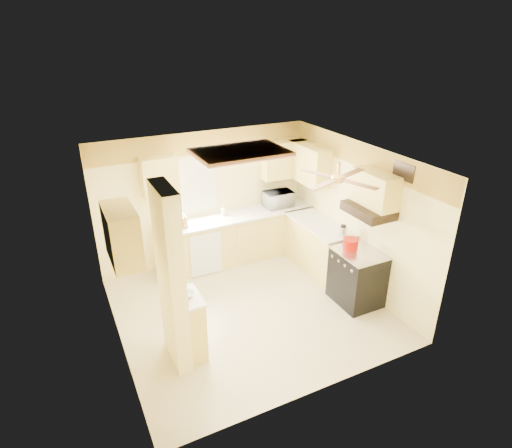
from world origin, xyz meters
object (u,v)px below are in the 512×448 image
microwave (279,199)px  bowl (187,294)px  kettle (343,231)px  dutch_oven (351,244)px  stove (357,277)px

microwave → bowl: (-2.56, -2.16, -0.13)m
bowl → kettle: kettle is taller
dutch_oven → microwave: bearing=95.9°
kettle → stove: bearing=-97.9°
stove → microwave: size_ratio=1.67×
stove → microwave: 2.28m
bowl → microwave: bearing=40.1°
bowl → dutch_oven: dutch_oven is taller
stove → kettle: size_ratio=4.63×
stove → dutch_oven: bearing=109.5°
bowl → kettle: size_ratio=0.96×
dutch_oven → kettle: kettle is taller
microwave → bowl: 3.35m
stove → kettle: (0.08, 0.56, 0.57)m
stove → microwave: microwave is taller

